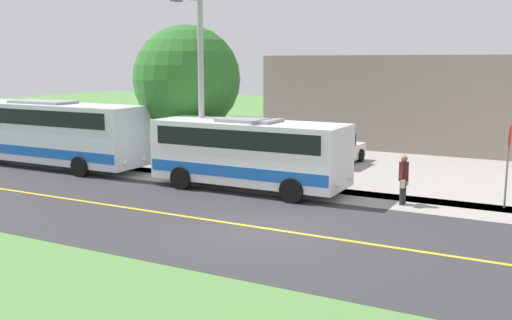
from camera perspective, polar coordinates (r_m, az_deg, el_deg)
The scene contains 13 objects.
ground_plane at distance 17.61m, azimuth 1.34°, elevation -6.80°, with size 120.00×120.00×0.00m, color #548442.
road_surface at distance 17.61m, azimuth 1.34°, elevation -6.78°, with size 8.00×100.00×0.01m, color #333335.
sidewalk at distance 22.23m, azimuth 7.37°, elevation -3.37°, with size 2.40×100.00×0.01m, color #9E9991.
parking_lot_surface at distance 28.32m, azimuth 18.25°, elevation -0.95°, with size 14.00×36.00×0.01m, color #9E9991.
road_centre_line at distance 17.61m, azimuth 1.34°, elevation -6.77°, with size 0.16×100.00×0.00m, color gold.
shuttle_bus_front at distance 22.64m, azimuth -0.66°, elevation 0.92°, with size 2.72×7.81×2.80m.
transit_bus_rear at distance 29.48m, azimuth -20.01°, elevation 2.73°, with size 2.60×10.94×3.14m.
pedestrian_with_bags at distance 21.01m, azimuth 14.25°, elevation -1.74°, with size 0.72×0.34×1.75m.
stop_sign at distance 21.48m, azimuth 23.50°, elevation 0.76°, with size 0.76×0.07×2.88m.
street_light_pole at distance 23.96m, azimuth -5.58°, elevation 7.68°, with size 1.97×0.24×7.54m.
parked_car_near at distance 28.48m, azimuth 7.62°, elevation 0.90°, with size 4.40×2.02×1.45m.
tree_curbside at distance 27.38m, azimuth -6.79°, elevation 7.87°, with size 4.96×4.96×6.65m.
commercial_building at distance 36.94m, azimuth 20.02°, elevation 5.47°, with size 10.00×22.19×5.30m, color gray.
Camera 1 is at (15.11, 7.55, 5.00)m, focal length 40.85 mm.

